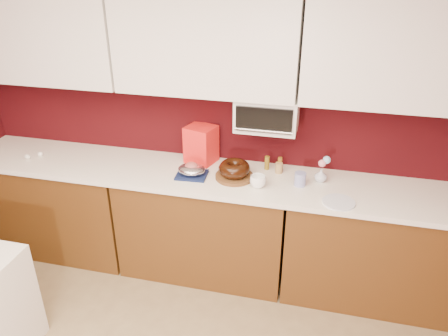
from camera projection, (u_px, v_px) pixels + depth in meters
wall_back at (213, 117)px, 3.47m from camera, size 4.00×0.02×2.50m
base_cabinet_left at (59, 204)px, 3.85m from camera, size 1.31×0.58×0.86m
base_cabinet_center at (205, 225)px, 3.57m from camera, size 1.31×0.58×0.86m
base_cabinet_right at (375, 248)px, 3.29m from camera, size 1.31×0.58×0.86m
countertop at (203, 176)px, 3.37m from camera, size 4.00×0.62×0.04m
upper_cabinet_left at (39, 36)px, 3.34m from camera, size 1.31×0.33×0.70m
upper_cabinet_center at (206, 44)px, 3.06m from camera, size 1.31×0.33×0.70m
upper_cabinet_right at (408, 54)px, 2.77m from camera, size 1.31×0.33×0.70m
toaster_oven at (267, 113)px, 3.19m from camera, size 0.45×0.30×0.25m
toaster_oven_door at (264, 120)px, 3.05m from camera, size 0.40×0.02×0.18m
toaster_oven_handle at (263, 131)px, 3.07m from camera, size 0.42×0.02×0.02m
cake_base at (234, 177)px, 3.29m from camera, size 0.38×0.38×0.03m
bundt_cake at (234, 169)px, 3.26m from camera, size 0.25×0.25×0.10m
navy_towel at (192, 175)px, 3.32m from camera, size 0.24×0.21×0.02m
foil_ham_nest at (192, 169)px, 3.30m from camera, size 0.25×0.23×0.08m
roasted_ham at (191, 166)px, 3.29m from camera, size 0.12×0.10×0.07m
pandoro_box at (201, 144)px, 3.49m from camera, size 0.27×0.25×0.30m
dark_pan at (232, 169)px, 3.38m from camera, size 0.25×0.25×0.04m
coffee_mug at (258, 180)px, 3.14m from camera, size 0.13×0.13×0.11m
blue_jar at (300, 179)px, 3.17m from camera, size 0.10×0.10×0.10m
flower_vase at (321, 175)px, 3.22m from camera, size 0.09×0.09×0.11m
flower_pink at (322, 163)px, 3.18m from camera, size 0.06×0.06×0.06m
flower_blue at (327, 160)px, 3.18m from camera, size 0.06×0.06×0.06m
china_plate at (339, 202)px, 2.97m from camera, size 0.28×0.28×0.01m
amber_bottle at (267, 163)px, 3.40m from camera, size 0.04×0.04×0.11m
paper_cup at (279, 168)px, 3.35m from camera, size 0.06×0.06×0.08m
egg_left at (27, 157)px, 3.58m from camera, size 0.06×0.05×0.04m
egg_right at (40, 154)px, 3.63m from camera, size 0.06×0.05×0.04m
amber_bottle_tall at (280, 164)px, 3.37m from camera, size 0.04×0.04×0.12m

